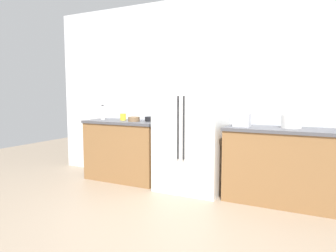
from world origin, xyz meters
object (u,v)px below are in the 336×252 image
object	(u,v)px
cup_b	(123,117)
bowl_b	(151,119)
refrigerator	(191,126)
rice_cooker	(292,118)
bottle_a	(103,113)
bowl_a	(134,119)
toaster	(242,120)

from	to	relation	value
cup_b	bowl_b	bearing A→B (deg)	6.45
refrigerator	cup_b	bearing A→B (deg)	176.74
rice_cooker	bottle_a	distance (m)	2.83
bottle_a	bowl_a	xyz separation A→B (m)	(0.63, -0.05, -0.06)
cup_b	toaster	bearing A→B (deg)	-3.07
refrigerator	bowl_a	world-z (taller)	refrigerator
toaster	bottle_a	bearing A→B (deg)	178.34
toaster	cup_b	xyz separation A→B (m)	(-1.89, 0.10, -0.03)
bowl_a	bowl_b	world-z (taller)	bowl_a
rice_cooker	bottle_a	bearing A→B (deg)	-178.74
bowl_b	cup_b	bearing A→B (deg)	-173.55
refrigerator	bottle_a	distance (m)	1.55
bowl_b	rice_cooker	bearing A→B (deg)	-0.78
bottle_a	bowl_b	size ratio (longest dim) A/B	1.29
toaster	bowl_a	size ratio (longest dim) A/B	1.14
toaster	rice_cooker	distance (m)	0.59
refrigerator	bowl_b	distance (m)	0.72
bowl_a	bowl_b	bearing A→B (deg)	33.79
refrigerator	bowl_b	bearing A→B (deg)	170.29
toaster	rice_cooker	size ratio (longest dim) A/B	0.74
cup_b	bowl_b	xyz separation A→B (m)	(0.47, 0.05, -0.02)
bottle_a	cup_b	bearing A→B (deg)	5.54
refrigerator	cup_b	distance (m)	1.18
toaster	bowl_a	xyz separation A→B (m)	(-1.63, 0.01, -0.05)
rice_cooker	cup_b	world-z (taller)	rice_cooker
bowl_b	toaster	bearing A→B (deg)	-6.24
rice_cooker	bowl_b	world-z (taller)	rice_cooker
rice_cooker	bottle_a	xyz separation A→B (m)	(-2.83, -0.06, -0.03)
rice_cooker	refrigerator	bearing A→B (deg)	-175.84
toaster	rice_cooker	bearing A→B (deg)	12.59
cup_b	bottle_a	bearing A→B (deg)	-174.46
toaster	bowl_b	bearing A→B (deg)	173.76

